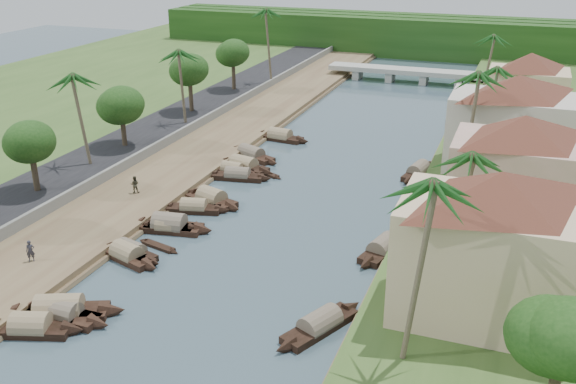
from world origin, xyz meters
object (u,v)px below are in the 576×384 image
(sampan_1, at_px, (31,328))
(person_near, at_px, (30,251))
(sampan_0, at_px, (61,314))
(bridge, at_px, (407,73))
(building_near, at_px, (493,245))

(sampan_1, distance_m, person_near, 9.24)
(sampan_1, bearing_deg, person_near, 112.18)
(sampan_0, xyz_separation_m, sampan_1, (-0.77, -2.04, 0.00))
(bridge, xyz_separation_m, person_near, (-15.22, -78.01, -0.04))
(sampan_1, relative_size, person_near, 4.23)
(building_near, relative_size, sampan_1, 1.98)
(bridge, distance_m, sampan_0, 83.42)
(building_near, bearing_deg, sampan_0, -161.96)
(building_near, bearing_deg, bridge, 104.39)
(sampan_0, distance_m, sampan_1, 2.18)
(sampan_1, bearing_deg, sampan_0, 51.32)
(bridge, relative_size, sampan_1, 3.74)
(sampan_1, bearing_deg, bridge, 65.86)
(bridge, height_order, building_near, building_near)
(bridge, distance_m, sampan_1, 85.53)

